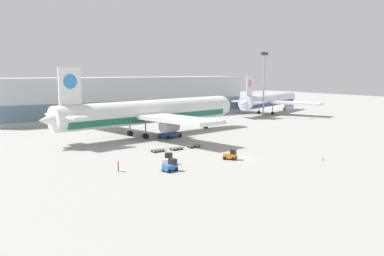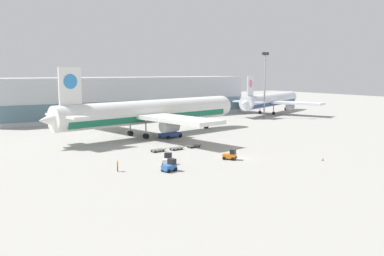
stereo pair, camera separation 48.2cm
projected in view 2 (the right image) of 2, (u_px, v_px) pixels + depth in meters
ground_plane at (237, 158)px, 79.80m from camera, size 400.00×400.00×0.00m
terminal_building at (126, 97)px, 150.20m from camera, size 90.00×18.20×14.00m
light_mast at (265, 80)px, 147.04m from camera, size 2.80×0.50×22.52m
airplane_main at (149, 113)px, 106.56m from camera, size 57.59×48.65×17.00m
airplane_distant at (270, 101)px, 162.30m from camera, size 46.19×40.04×14.48m
scissor_lift_loader at (170, 130)px, 104.11m from camera, size 5.67×4.19×4.64m
baggage_tug_foreground at (230, 155)px, 78.48m from camera, size 2.63×2.81×2.00m
baggage_tug_mid at (168, 160)px, 74.31m from camera, size 2.66×2.79×2.00m
baggage_tug_far at (170, 166)px, 69.43m from camera, size 2.72×2.17×2.00m
baggage_dolly_lead at (158, 150)px, 86.17m from camera, size 3.76×1.75×0.48m
baggage_dolly_second at (176, 148)px, 88.33m from camera, size 3.76×1.75×0.48m
baggage_dolly_third at (194, 146)px, 90.91m from camera, size 3.76×1.75×0.48m
ground_crew_near at (118, 165)px, 69.26m from camera, size 0.35×0.52×1.85m
traffic_cone_near at (323, 159)px, 77.96m from camera, size 0.40×0.40×0.59m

